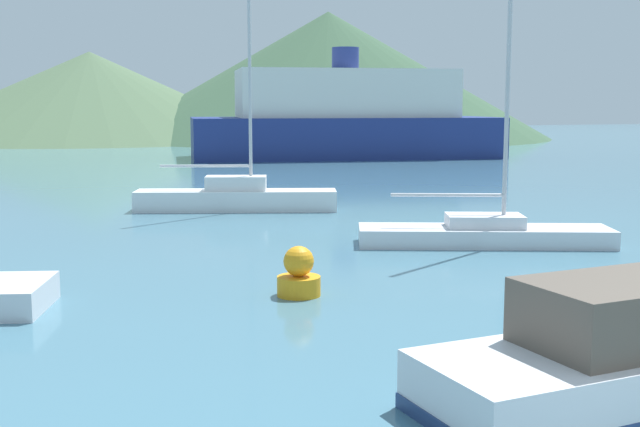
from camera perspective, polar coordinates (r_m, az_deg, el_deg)
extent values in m
cube|color=white|center=(29.75, -5.98, 0.94)|extent=(7.45, 3.72, 0.75)
cube|color=white|center=(29.68, -6.00, 2.16)|extent=(2.42, 1.66, 0.53)
cylinder|color=#BCBCC1|center=(29.58, -5.05, 12.02)|extent=(0.12, 0.12, 10.69)
cylinder|color=#BCBCC1|center=(29.72, -8.14, 3.37)|extent=(3.18, 1.16, 0.10)
cube|color=silver|center=(22.82, 11.60, -1.59)|extent=(7.09, 4.21, 0.51)
cube|color=silver|center=(22.75, 11.62, -0.52)|extent=(2.38, 1.89, 0.35)
cylinder|color=#BCBCC1|center=(22.68, 13.30, 11.90)|extent=(0.12, 0.12, 10.22)
cylinder|color=#BCBCC1|center=(22.50, 9.05, 1.31)|extent=(2.94, 1.28, 0.10)
cube|color=navy|center=(59.07, 1.79, 5.43)|extent=(23.24, 11.58, 2.93)
cube|color=silver|center=(59.02, 1.81, 8.52)|extent=(16.47, 9.26, 3.42)
cylinder|color=navy|center=(59.11, 1.82, 10.95)|extent=(1.95, 1.95, 1.60)
cylinder|color=orange|center=(16.53, -1.52, -5.17)|extent=(0.90, 0.90, 0.40)
sphere|color=orange|center=(16.42, -1.53, -3.42)|extent=(0.63, 0.63, 0.63)
cone|color=#4C6647|center=(94.86, -15.99, 8.08)|extent=(42.97, 42.97, 9.71)
cone|color=#38563D|center=(94.34, 0.58, 9.81)|extent=(50.65, 50.65, 14.42)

